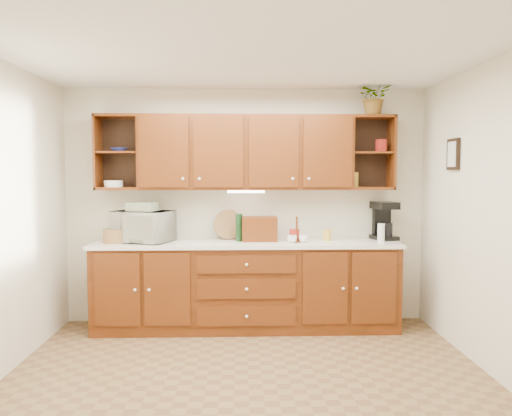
{
  "coord_description": "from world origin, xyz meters",
  "views": [
    {
      "loc": [
        -0.06,
        -3.84,
        1.67
      ],
      "look_at": [
        0.1,
        1.15,
        1.32
      ],
      "focal_mm": 35.0,
      "sensor_mm": 36.0,
      "label": 1
    }
  ],
  "objects": [
    {
      "name": "towel_stack",
      "position": [
        -1.1,
        1.47,
        1.31
      ],
      "size": [
        0.34,
        0.28,
        0.09
      ],
      "primitive_type": "cube",
      "rotation": [
        0.0,
        0.0,
        -0.26
      ],
      "color": "#DCC067",
      "rests_on": "microwave"
    },
    {
      "name": "pantry_box_yellow",
      "position": [
        1.18,
        1.58,
        1.6
      ],
      "size": [
        0.11,
        0.1,
        0.16
      ],
      "primitive_type": "cube",
      "rotation": [
        0.0,
        0.0,
        -0.36
      ],
      "color": "gold",
      "rests_on": "upper_cabinets"
    },
    {
      "name": "microwave",
      "position": [
        -1.1,
        1.47,
        1.1
      ],
      "size": [
        0.7,
        0.59,
        0.33
      ],
      "primitive_type": "imported",
      "rotation": [
        0.0,
        0.0,
        -0.37
      ],
      "color": "beige",
      "rests_on": "countertop"
    },
    {
      "name": "back_wall",
      "position": [
        0.0,
        1.75,
        1.3
      ],
      "size": [
        4.0,
        0.0,
        4.0
      ],
      "primitive_type": "plane",
      "rotation": [
        1.57,
        0.0,
        0.0
      ],
      "color": "beige",
      "rests_on": "floor"
    },
    {
      "name": "canister_red",
      "position": [
        0.51,
        1.42,
        1.01
      ],
      "size": [
        0.14,
        0.14,
        0.14
      ],
      "primitive_type": "cylinder",
      "rotation": [
        0.0,
        0.0,
        -0.35
      ],
      "color": "#A52018",
      "rests_on": "countertop"
    },
    {
      "name": "undercabinet_light",
      "position": [
        0.0,
        1.53,
        1.47
      ],
      "size": [
        0.4,
        0.05,
        0.02
      ],
      "primitive_type": "cube",
      "color": "white",
      "rests_on": "upper_cabinets"
    },
    {
      "name": "framed_picture",
      "position": [
        1.98,
        0.9,
        1.85
      ],
      "size": [
        0.03,
        0.24,
        0.3
      ],
      "primitive_type": "cube",
      "color": "black",
      "rests_on": "right_wall"
    },
    {
      "name": "floor",
      "position": [
        0.0,
        0.0,
        0.0
      ],
      "size": [
        4.0,
        4.0,
        0.0
      ],
      "primitive_type": "plane",
      "color": "brown",
      "rests_on": "ground"
    },
    {
      "name": "right_wall",
      "position": [
        2.0,
        0.0,
        1.3
      ],
      "size": [
        0.0,
        3.5,
        3.5
      ],
      "primitive_type": "plane",
      "rotation": [
        1.57,
        0.0,
        -1.57
      ],
      "color": "beige",
      "rests_on": "floor"
    },
    {
      "name": "canister_white",
      "position": [
        1.44,
        1.41,
        1.04
      ],
      "size": [
        0.09,
        0.09,
        0.19
      ],
      "primitive_type": "cylinder",
      "rotation": [
        0.0,
        0.0,
        0.28
      ],
      "color": "white",
      "rests_on": "countertop"
    },
    {
      "name": "potted_plant",
      "position": [
        1.38,
        1.53,
        2.48
      ],
      "size": [
        0.39,
        0.36,
        0.38
      ],
      "primitive_type": "imported",
      "rotation": [
        0.0,
        0.0,
        -0.19
      ],
      "color": "#999999",
      "rests_on": "upper_cabinets"
    },
    {
      "name": "coffee_maker",
      "position": [
        1.52,
        1.59,
        1.14
      ],
      "size": [
        0.28,
        0.33,
        0.42
      ],
      "rotation": [
        0.0,
        0.0,
        0.22
      ],
      "color": "black",
      "rests_on": "countertop"
    },
    {
      "name": "plate_stack",
      "position": [
        -1.43,
        1.57,
        1.56
      ],
      "size": [
        0.22,
        0.22,
        0.07
      ],
      "primitive_type": "cylinder",
      "rotation": [
        0.0,
        0.0,
        -0.11
      ],
      "color": "white",
      "rests_on": "upper_cabinets"
    },
    {
      "name": "woven_tray",
      "position": [
        -0.19,
        1.65,
        0.95
      ],
      "size": [
        0.34,
        0.15,
        0.33
      ],
      "primitive_type": "cylinder",
      "rotation": [
        1.36,
        0.0,
        0.21
      ],
      "color": "olive",
      "rests_on": "countertop"
    },
    {
      "name": "bowl_stack",
      "position": [
        -1.36,
        1.56,
        1.92
      ],
      "size": [
        0.21,
        0.21,
        0.04
      ],
      "primitive_type": "imported",
      "rotation": [
        0.0,
        0.0,
        -0.35
      ],
      "color": "navy",
      "rests_on": "upper_cabinets"
    },
    {
      "name": "countertop",
      "position": [
        0.0,
        1.44,
        0.92
      ],
      "size": [
        3.24,
        0.64,
        0.04
      ],
      "primitive_type": "cube",
      "color": "silver",
      "rests_on": "base_cabinets"
    },
    {
      "name": "pantry_box_red",
      "position": [
        1.46,
        1.55,
        1.97
      ],
      "size": [
        0.11,
        0.1,
        0.13
      ],
      "primitive_type": "cube",
      "rotation": [
        0.0,
        0.0,
        0.27
      ],
      "color": "#A52018",
      "rests_on": "upper_cabinets"
    },
    {
      "name": "bread_box",
      "position": [
        0.14,
        1.5,
        1.07
      ],
      "size": [
        0.37,
        0.24,
        0.26
      ],
      "primitive_type": "cube",
      "rotation": [
        0.0,
        0.0,
        -0.0
      ],
      "color": "#3E1C07",
      "rests_on": "countertop"
    },
    {
      "name": "ceiling",
      "position": [
        0.0,
        0.0,
        2.6
      ],
      "size": [
        4.0,
        4.0,
        0.0
      ],
      "primitive_type": "plane",
      "rotation": [
        3.14,
        0.0,
        0.0
      ],
      "color": "white",
      "rests_on": "back_wall"
    },
    {
      "name": "canister_yellow",
      "position": [
        0.88,
        1.5,
        1.0
      ],
      "size": [
        0.11,
        0.11,
        0.12
      ],
      "primitive_type": "cylinder",
      "rotation": [
        0.0,
        0.0,
        -0.2
      ],
      "color": "gold",
      "rests_on": "countertop"
    },
    {
      "name": "mug_tree",
      "position": [
        0.53,
        1.39,
        0.98
      ],
      "size": [
        0.25,
        0.25,
        0.27
      ],
      "rotation": [
        0.0,
        0.0,
        -0.32
      ],
      "color": "#3E1C07",
      "rests_on": "countertop"
    },
    {
      "name": "wicker_basket",
      "position": [
        -1.38,
        1.41,
        1.01
      ],
      "size": [
        0.29,
        0.29,
        0.14
      ],
      "primitive_type": "cylinder",
      "rotation": [
        0.0,
        0.0,
        -0.18
      ],
      "color": "olive",
      "rests_on": "countertop"
    },
    {
      "name": "upper_cabinets",
      "position": [
        0.01,
        1.59,
        1.89
      ],
      "size": [
        3.2,
        0.33,
        0.8
      ],
      "color": "#3E1C07",
      "rests_on": "back_wall"
    },
    {
      "name": "wine_bottle",
      "position": [
        -0.08,
        1.48,
        1.09
      ],
      "size": [
        0.09,
        0.09,
        0.3
      ],
      "primitive_type": "cylinder",
      "rotation": [
        0.0,
        0.0,
        -0.35
      ],
      "color": "black",
      "rests_on": "countertop"
    },
    {
      "name": "base_cabinets",
      "position": [
        0.0,
        1.45,
        0.45
      ],
      "size": [
        3.2,
        0.6,
        0.9
      ],
      "primitive_type": "cube",
      "color": "#3E1C07",
      "rests_on": "floor"
    }
  ]
}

